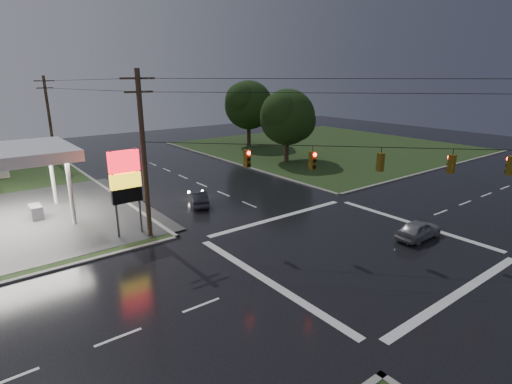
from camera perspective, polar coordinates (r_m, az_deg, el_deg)
ground at (r=26.50m, az=13.43°, el=-7.67°), size 120.00×120.00×0.00m
grass_ne at (r=61.85m, az=10.23°, el=6.36°), size 36.00×36.00×0.08m
pylon_sign at (r=27.67m, az=-18.16°, el=1.78°), size 2.00×0.35×6.00m
utility_pole_nw at (r=26.72m, az=-15.74°, el=5.25°), size 2.20×0.32×11.00m
utility_pole_n at (r=54.05m, az=-27.40°, el=9.18°), size 2.20×0.32×10.50m
traffic_signals at (r=24.63m, az=14.49°, el=6.23°), size 26.87×26.87×1.47m
tree_ne_near at (r=49.97m, az=4.61°, el=10.60°), size 7.99×6.80×8.98m
tree_ne_far at (r=61.08m, az=-0.93°, el=12.30°), size 8.46×7.20×9.80m
car_north at (r=33.92m, az=-8.20°, el=-0.88°), size 2.61×3.94×1.23m
car_crossing at (r=29.00m, az=22.21°, el=-4.99°), size 3.73×1.51×1.27m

